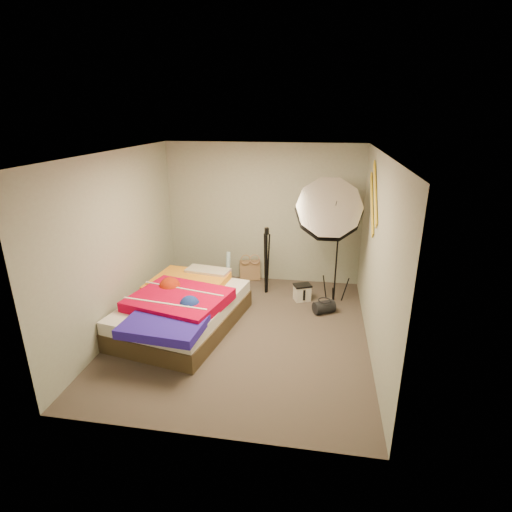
% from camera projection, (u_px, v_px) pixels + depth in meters
% --- Properties ---
extents(floor, '(4.00, 4.00, 0.00)m').
position_uv_depth(floor, '(242.00, 332.00, 5.74)').
color(floor, '#51463D').
rests_on(floor, ground).
extents(ceiling, '(4.00, 4.00, 0.00)m').
position_uv_depth(ceiling, '(240.00, 153.00, 4.89)').
color(ceiling, silver).
rests_on(ceiling, wall_back).
extents(wall_back, '(3.50, 0.00, 3.50)m').
position_uv_depth(wall_back, '(263.00, 214.00, 7.17)').
color(wall_back, '#9AA290').
rests_on(wall_back, floor).
extents(wall_front, '(3.50, 0.00, 3.50)m').
position_uv_depth(wall_front, '(196.00, 323.00, 3.46)').
color(wall_front, '#9AA290').
rests_on(wall_front, floor).
extents(wall_left, '(0.00, 4.00, 4.00)m').
position_uv_depth(wall_left, '(119.00, 243.00, 5.58)').
color(wall_left, '#9AA290').
rests_on(wall_left, floor).
extents(wall_right, '(0.00, 4.00, 4.00)m').
position_uv_depth(wall_right, '(377.00, 257.00, 5.05)').
color(wall_right, '#9AA290').
rests_on(wall_right, floor).
extents(tote_bag, '(0.41, 0.26, 0.39)m').
position_uv_depth(tote_bag, '(250.00, 270.00, 7.47)').
color(tote_bag, '#A27C56').
rests_on(tote_bag, floor).
extents(wrapping_roll, '(0.09, 0.19, 0.64)m').
position_uv_depth(wrapping_roll, '(228.00, 270.00, 7.14)').
color(wrapping_roll, '#6CB8D9').
rests_on(wrapping_roll, floor).
extents(camera_case, '(0.31, 0.27, 0.26)m').
position_uv_depth(camera_case, '(302.00, 293.00, 6.67)').
color(camera_case, silver).
rests_on(camera_case, floor).
extents(duffel_bag, '(0.38, 0.33, 0.20)m').
position_uv_depth(duffel_bag, '(324.00, 307.00, 6.25)').
color(duffel_bag, black).
rests_on(duffel_bag, floor).
extents(wall_stripe_upper, '(0.02, 0.91, 0.78)m').
position_uv_depth(wall_stripe_upper, '(375.00, 193.00, 5.37)').
color(wall_stripe_upper, gold).
rests_on(wall_stripe_upper, wall_right).
extents(wall_stripe_lower, '(0.02, 0.91, 0.78)m').
position_uv_depth(wall_stripe_lower, '(372.00, 204.00, 5.67)').
color(wall_stripe_lower, gold).
rests_on(wall_stripe_lower, wall_right).
extents(bed, '(1.74, 2.32, 0.59)m').
position_uv_depth(bed, '(182.00, 308.00, 5.78)').
color(bed, '#483823').
rests_on(bed, floor).
extents(photo_umbrella, '(1.26, 0.93, 2.18)m').
position_uv_depth(photo_umbrella, '(329.00, 211.00, 6.08)').
color(photo_umbrella, black).
rests_on(photo_umbrella, floor).
extents(camera_tripod, '(0.08, 0.08, 1.17)m').
position_uv_depth(camera_tripod, '(266.00, 256.00, 6.77)').
color(camera_tripod, black).
rests_on(camera_tripod, floor).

